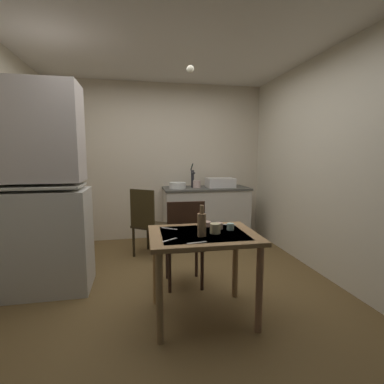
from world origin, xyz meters
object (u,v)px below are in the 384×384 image
(sink_basin, at_px, (220,182))
(mixing_bowl_counter, at_px, (178,185))
(chair_far_side, at_px, (185,242))
(glass_bottle, at_px, (202,224))
(mug_dark, at_px, (219,226))
(hand_pump, at_px, (193,177))
(dining_table, at_px, (203,247))
(hutch_cabinet, at_px, (45,197))
(chair_by_counter, at_px, (147,222))
(serving_bowl_wide, at_px, (205,224))

(sink_basin, height_order, mixing_bowl_counter, sink_basin)
(chair_far_side, bearing_deg, mixing_bowl_counter, 84.47)
(sink_basin, distance_m, glass_bottle, 2.40)
(sink_basin, relative_size, mug_dark, 5.86)
(hand_pump, bearing_deg, dining_table, -98.94)
(hutch_cabinet, height_order, dining_table, hutch_cabinet)
(mixing_bowl_counter, distance_m, chair_by_counter, 0.85)
(hutch_cabinet, xyz_separation_m, sink_basin, (2.26, 1.37, -0.03))
(mixing_bowl_counter, relative_size, chair_by_counter, 0.28)
(hutch_cabinet, bearing_deg, glass_bottle, -31.67)
(mixing_bowl_counter, distance_m, serving_bowl_wide, 1.90)
(hand_pump, height_order, chair_by_counter, hand_pump)
(chair_far_side, height_order, chair_by_counter, chair_by_counter)
(sink_basin, relative_size, chair_by_counter, 0.46)
(chair_by_counter, distance_m, glass_bottle, 1.75)
(glass_bottle, bearing_deg, hand_pump, 80.59)
(chair_far_side, relative_size, glass_bottle, 3.69)
(dining_table, xyz_separation_m, serving_bowl_wide, (0.08, 0.23, 0.14))
(chair_by_counter, bearing_deg, hand_pump, 39.22)
(sink_basin, xyz_separation_m, dining_table, (-0.80, -2.17, -0.33))
(serving_bowl_wide, bearing_deg, dining_table, -108.60)
(glass_bottle, bearing_deg, serving_bowl_wide, 70.64)
(hand_pump, distance_m, chair_far_side, 1.77)
(sink_basin, bearing_deg, hand_pump, 174.28)
(mixing_bowl_counter, xyz_separation_m, dining_table, (-0.09, -2.12, -0.30))
(hand_pump, bearing_deg, mug_dark, -94.90)
(chair_far_side, bearing_deg, chair_by_counter, 109.11)
(hand_pump, distance_m, dining_table, 2.28)
(chair_far_side, distance_m, mug_dark, 0.60)
(hand_pump, distance_m, serving_bowl_wide, 2.02)
(hand_pump, distance_m, chair_by_counter, 1.13)
(hutch_cabinet, distance_m, chair_far_side, 1.50)
(dining_table, relative_size, chair_far_side, 0.97)
(serving_bowl_wide, xyz_separation_m, glass_bottle, (-0.11, -0.31, 0.08))
(serving_bowl_wide, height_order, mug_dark, mug_dark)
(dining_table, xyz_separation_m, chair_far_side, (-0.06, 0.58, -0.13))
(chair_far_side, bearing_deg, glass_bottle, -87.42)
(hutch_cabinet, height_order, mug_dark, hutch_cabinet)
(glass_bottle, bearing_deg, sink_basin, 69.70)
(chair_far_side, bearing_deg, dining_table, -83.87)
(sink_basin, xyz_separation_m, glass_bottle, (-0.83, -2.25, -0.11))
(glass_bottle, bearing_deg, hutch_cabinet, 148.33)
(chair_by_counter, bearing_deg, serving_bowl_wide, -70.31)
(hand_pump, height_order, dining_table, hand_pump)
(hand_pump, bearing_deg, chair_by_counter, -140.78)
(dining_table, bearing_deg, chair_by_counter, 104.55)
(dining_table, bearing_deg, chair_far_side, 96.13)
(mixing_bowl_counter, height_order, mug_dark, mixing_bowl_counter)
(chair_by_counter, distance_m, serving_bowl_wide, 1.48)
(mug_dark, xyz_separation_m, glass_bottle, (-0.20, -0.19, 0.07))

